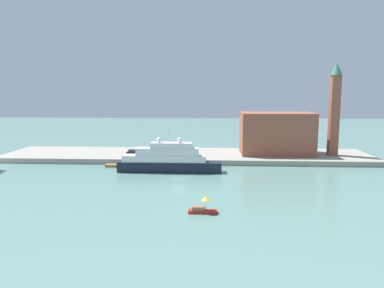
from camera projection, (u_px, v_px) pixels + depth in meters
name	position (u px, v px, depth m)	size (l,w,h in m)	color
ground	(179.00, 179.00, 86.71)	(400.00, 400.00, 0.00)	slate
quay_dock	(187.00, 156.00, 113.82)	(110.00, 23.06, 1.50)	gray
large_yacht	(168.00, 160.00, 93.96)	(26.24, 3.98, 11.23)	black
small_motorboat	(203.00, 208.00, 62.15)	(4.90, 1.70, 2.85)	#B22319
work_barge	(113.00, 166.00, 100.45)	(4.16, 1.82, 0.73)	olive
harbor_building	(276.00, 133.00, 112.04)	(21.23, 13.16, 12.47)	#93513D
bell_tower	(335.00, 106.00, 108.18)	(3.35, 3.35, 27.08)	#93513D
parked_car	(133.00, 152.00, 111.51)	(4.26, 1.86, 1.46)	black
person_figure	(144.00, 156.00, 104.78)	(0.36, 0.36, 1.71)	#4C4C4C
mooring_bollard	(205.00, 158.00, 103.58)	(0.48, 0.48, 0.64)	black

